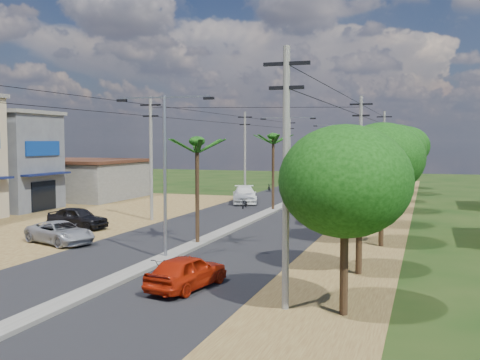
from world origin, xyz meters
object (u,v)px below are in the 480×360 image
Objects in this scene: car_silver_mid at (322,212)px; car_parked_silver at (60,233)px; car_parked_dark at (78,218)px; moto_rider_east at (156,277)px; car_white_far at (244,195)px; car_red_near at (187,273)px.

car_silver_mid reaches higher than car_parked_silver.
car_silver_mid is 16.87m from car_parked_dark.
car_white_far is at bearing -92.66° from moto_rider_east.
car_white_far is 1.25× the size of car_parked_dark.
car_red_near is 0.87× the size of car_silver_mid.
car_red_near is 30.33m from car_white_far.
car_silver_mid reaches higher than car_parked_dark.
car_parked_silver is 5.43m from car_parked_dark.
car_white_far is at bearing -65.32° from car_red_near.
car_white_far reaches higher than moto_rider_east.
car_red_near is 1.21m from moto_rider_east.
car_silver_mid is at bearing -66.21° from car_white_far.
car_parked_dark is (-5.74, -17.89, -0.04)m from car_white_far.
moto_rider_east is at bearing 82.44° from car_silver_mid.
moto_rider_east is (-1.13, -0.38, -0.16)m from car_red_near.
car_white_far is 30.45m from moto_rider_east.
car_parked_silver is (-12.50, -13.10, -0.13)m from car_silver_mid.
car_red_near is 0.76× the size of car_white_far.
car_parked_silver reaches higher than moto_rider_east.
car_red_near reaches higher than moto_rider_east.
car_parked_dark is at bearing -59.46° from moto_rider_east.
car_silver_mid is 13.27m from car_white_far.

